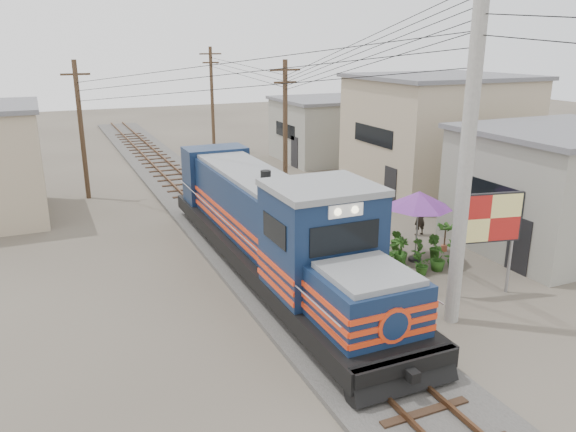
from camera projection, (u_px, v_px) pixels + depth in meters
name	position (u px, v px, depth m)	size (l,w,h in m)	color
ground	(338.00, 336.00, 15.58)	(120.00, 120.00, 0.00)	#473F35
ballast	(227.00, 229.00, 24.29)	(3.60, 70.00, 0.16)	#595651
track	(227.00, 225.00, 24.24)	(1.15, 70.00, 0.12)	#51331E
locomotive	(273.00, 228.00, 19.22)	(2.94, 15.98, 3.96)	black
utility_pole_main	(467.00, 152.00, 15.01)	(0.40, 0.40, 10.00)	#9E9B93
wooden_pole_mid	(285.00, 127.00, 28.45)	(1.60, 0.24, 7.00)	#4C3826
wooden_pole_far	(212.00, 98.00, 40.72)	(1.60, 0.24, 7.50)	#4C3826
wooden_pole_left	(81.00, 128.00, 28.28)	(1.60, 0.24, 7.00)	#4C3826
power_lines	(229.00, 49.00, 20.70)	(9.65, 19.00, 3.30)	black
shophouse_front	(561.00, 188.00, 21.93)	(7.35, 6.30, 4.70)	gray
shophouse_mid	(437.00, 134.00, 29.95)	(8.40, 7.35, 6.20)	tan
shophouse_back	(326.00, 129.00, 38.41)	(6.30, 6.30, 4.20)	gray
billboard	(489.00, 221.00, 17.43)	(2.18, 0.57, 3.40)	#99999E
market_umbrella	(419.00, 200.00, 20.28)	(2.44, 2.44, 2.68)	black
vendor	(420.00, 218.00, 23.55)	(0.56, 0.37, 1.54)	black
plant_nursery	(399.00, 252.00, 20.48)	(3.32, 3.11, 1.10)	#244E16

